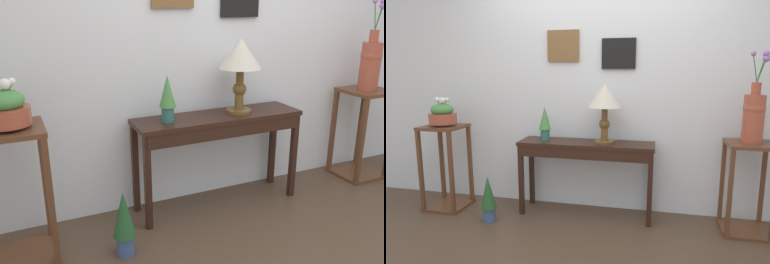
{
  "view_description": "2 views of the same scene",
  "coord_description": "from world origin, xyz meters",
  "views": [
    {
      "loc": [
        -1.56,
        -1.6,
        1.62
      ],
      "look_at": [
        -0.34,
        1.07,
        0.65
      ],
      "focal_mm": 38.67,
      "sensor_mm": 36.0,
      "label": 1
    },
    {
      "loc": [
        0.53,
        -2.05,
        1.42
      ],
      "look_at": [
        -0.22,
        1.19,
        0.83
      ],
      "focal_mm": 31.24,
      "sensor_mm": 36.0,
      "label": 2
    }
  ],
  "objects": [
    {
      "name": "potted_plant_floor",
      "position": [
        -0.98,
        0.7,
        0.25
      ],
      "size": [
        0.15,
        0.15,
        0.45
      ],
      "color": "#3D5684",
      "rests_on": "ground"
    },
    {
      "name": "flower_vase_tall_right",
      "position": [
        1.36,
        1.03,
        1.08
      ],
      "size": [
        0.18,
        0.18,
        0.78
      ],
      "color": "#9E4733",
      "rests_on": "pedestal_stand_right"
    },
    {
      "name": "table_lamp",
      "position": [
        0.07,
        1.08,
        1.17
      ],
      "size": [
        0.32,
        0.32,
        0.57
      ],
      "color": "brown",
      "rests_on": "console_table"
    },
    {
      "name": "console_table",
      "position": [
        -0.11,
        1.06,
        0.64
      ],
      "size": [
        1.32,
        0.36,
        0.75
      ],
      "color": "black",
      "rests_on": "ground"
    },
    {
      "name": "potted_plant_on_console",
      "position": [
        -0.53,
        1.07,
        0.94
      ],
      "size": [
        0.12,
        0.12,
        0.34
      ],
      "color": "#2D665B",
      "rests_on": "console_table"
    },
    {
      "name": "planter_bowl_wide_left",
      "position": [
        -1.58,
        0.93,
        1.0
      ],
      "size": [
        0.27,
        0.27,
        0.29
      ],
      "color": "#9E4733",
      "rests_on": "pedestal_stand_left"
    },
    {
      "name": "back_wall_with_art",
      "position": [
        -0.0,
        1.35,
        1.4
      ],
      "size": [
        9.0,
        0.13,
        2.8
      ],
      "color": "silver",
      "rests_on": "ground"
    },
    {
      "name": "pedestal_stand_right",
      "position": [
        1.36,
        1.03,
        0.41
      ],
      "size": [
        0.39,
        0.39,
        0.82
      ],
      "color": "#56331E",
      "rests_on": "ground"
    },
    {
      "name": "pedestal_stand_left",
      "position": [
        -1.58,
        0.93,
        0.44
      ],
      "size": [
        0.39,
        0.39,
        0.88
      ],
      "color": "#56331E",
      "rests_on": "ground"
    }
  ]
}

